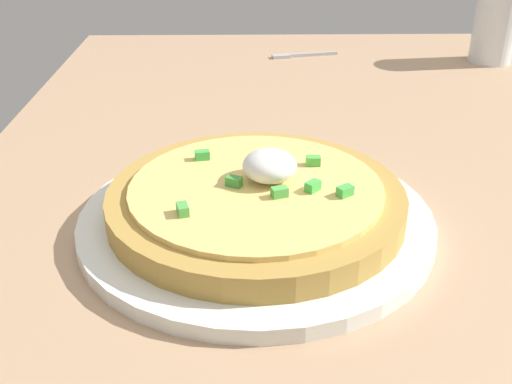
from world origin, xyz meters
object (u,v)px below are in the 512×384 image
(cup_far, at_px, (495,27))
(fork, at_px, (299,55))
(pizza, at_px, (256,199))
(plate, at_px, (256,219))

(cup_far, relative_size, fork, 1.14)
(pizza, distance_m, fork, 0.53)
(cup_far, distance_m, fork, 0.30)
(cup_far, bearing_deg, pizza, -37.33)
(plate, height_order, cup_far, cup_far)
(plate, bearing_deg, fork, 171.50)
(plate, xyz_separation_m, cup_far, (-0.49, 0.37, 0.05))
(plate, xyz_separation_m, fork, (-0.52, 0.08, -0.00))
(plate, height_order, pizza, pizza)
(pizza, xyz_separation_m, fork, (-0.52, 0.08, -0.02))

